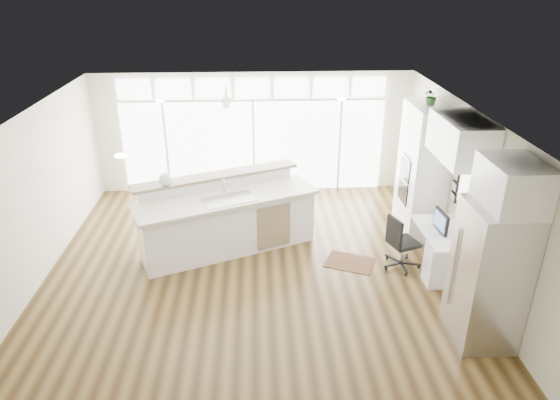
{
  "coord_description": "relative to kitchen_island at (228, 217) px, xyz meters",
  "views": [
    {
      "loc": [
        0.09,
        -6.79,
        4.67
      ],
      "look_at": [
        0.44,
        0.6,
        1.25
      ],
      "focal_mm": 32.0,
      "sensor_mm": 36.0,
      "label": 1
    }
  ],
  "objects": [
    {
      "name": "floor",
      "position": [
        0.48,
        -1.22,
        -0.65
      ],
      "size": [
        7.0,
        8.0,
        0.02
      ],
      "primitive_type": "cube",
      "color": "#3B2912",
      "rests_on": "ground"
    },
    {
      "name": "ceiling",
      "position": [
        0.48,
        -1.22,
        2.06
      ],
      "size": [
        7.0,
        8.0,
        0.02
      ],
      "primitive_type": "cube",
      "color": "silver",
      "rests_on": "wall_back"
    },
    {
      "name": "wall_back",
      "position": [
        0.48,
        2.78,
        0.71
      ],
      "size": [
        7.0,
        0.04,
        2.7
      ],
      "primitive_type": "cube",
      "color": "beige",
      "rests_on": "floor"
    },
    {
      "name": "wall_left",
      "position": [
        -3.02,
        -1.22,
        0.71
      ],
      "size": [
        0.04,
        8.0,
        2.7
      ],
      "primitive_type": "cube",
      "color": "beige",
      "rests_on": "floor"
    },
    {
      "name": "wall_right",
      "position": [
        3.98,
        -1.22,
        0.71
      ],
      "size": [
        0.04,
        8.0,
        2.7
      ],
      "primitive_type": "cube",
      "color": "beige",
      "rests_on": "floor"
    },
    {
      "name": "glass_wall",
      "position": [
        0.48,
        2.72,
        0.41
      ],
      "size": [
        5.8,
        0.06,
        2.08
      ],
      "primitive_type": "cube",
      "color": "white",
      "rests_on": "wall_back"
    },
    {
      "name": "transom_row",
      "position": [
        0.48,
        2.72,
        1.74
      ],
      "size": [
        5.9,
        0.06,
        0.4
      ],
      "primitive_type": "cube",
      "color": "white",
      "rests_on": "wall_back"
    },
    {
      "name": "desk_window",
      "position": [
        3.94,
        -0.92,
        0.91
      ],
      "size": [
        0.04,
        0.85,
        0.85
      ],
      "primitive_type": "cube",
      "color": "white",
      "rests_on": "wall_right"
    },
    {
      "name": "ceiling_fan",
      "position": [
        -0.02,
        1.58,
        1.84
      ],
      "size": [
        1.16,
        1.16,
        0.32
      ],
      "primitive_type": "cube",
      "color": "white",
      "rests_on": "ceiling"
    },
    {
      "name": "recessed_lights",
      "position": [
        0.48,
        -1.02,
        2.04
      ],
      "size": [
        3.4,
        3.0,
        0.02
      ],
      "primitive_type": "cube",
      "color": "silver",
      "rests_on": "ceiling"
    },
    {
      "name": "oven_cabinet",
      "position": [
        3.65,
        0.58,
        0.61
      ],
      "size": [
        0.64,
        1.2,
        2.5
      ],
      "primitive_type": "cube",
      "color": "white",
      "rests_on": "floor"
    },
    {
      "name": "desk_nook",
      "position": [
        3.61,
        -0.92,
        -0.26
      ],
      "size": [
        0.72,
        1.3,
        0.76
      ],
      "primitive_type": "cube",
      "color": "white",
      "rests_on": "floor"
    },
    {
      "name": "upper_cabinets",
      "position": [
        3.65,
        -0.92,
        1.71
      ],
      "size": [
        0.64,
        1.3,
        0.64
      ],
      "primitive_type": "cube",
      "color": "white",
      "rests_on": "wall_right"
    },
    {
      "name": "refrigerator",
      "position": [
        3.59,
        -2.57,
        0.36
      ],
      "size": [
        0.76,
        0.9,
        2.0
      ],
      "primitive_type": "cube",
      "color": "silver",
      "rests_on": "floor"
    },
    {
      "name": "fridge_cabinet",
      "position": [
        3.65,
        -2.57,
        1.66
      ],
      "size": [
        0.64,
        0.9,
        0.6
      ],
      "primitive_type": "cube",
      "color": "white",
      "rests_on": "wall_right"
    },
    {
      "name": "framed_photos",
      "position": [
        3.94,
        -0.3,
        0.76
      ],
      "size": [
        0.06,
        0.22,
        0.8
      ],
      "primitive_type": "cube",
      "color": "black",
      "rests_on": "wall_right"
    },
    {
      "name": "kitchen_island",
      "position": [
        0.0,
        0.0,
        0.0
      ],
      "size": [
        3.46,
        2.37,
        1.29
      ],
      "primitive_type": "cube",
      "rotation": [
        0.0,
        0.0,
        0.39
      ],
      "color": "white",
      "rests_on": "floor"
    },
    {
      "name": "rug",
      "position": [
        2.14,
        -0.59,
        -0.64
      ],
      "size": [
        0.99,
        0.87,
        0.01
      ],
      "primitive_type": "cube",
      "rotation": [
        0.0,
        0.0,
        -0.41
      ],
      "color": "#351C11",
      "rests_on": "floor"
    },
    {
      "name": "office_chair",
      "position": [
        3.0,
        -0.75,
        -0.17
      ],
      "size": [
        0.62,
        0.6,
        0.95
      ],
      "primitive_type": "cube",
      "rotation": [
        0.0,
        0.0,
        0.35
      ],
      "color": "black",
      "rests_on": "floor"
    },
    {
      "name": "fishbowl",
      "position": [
        -1.03,
        0.0,
        0.76
      ],
      "size": [
        0.3,
        0.3,
        0.23
      ],
      "primitive_type": "sphere",
      "rotation": [
        0.0,
        0.0,
        0.41
      ],
      "color": "silver",
      "rests_on": "kitchen_island"
    },
    {
      "name": "monitor",
      "position": [
        3.53,
        -0.92,
        0.31
      ],
      "size": [
        0.12,
        0.47,
        0.39
      ],
      "primitive_type": "cube",
      "rotation": [
        0.0,
        0.0,
        0.09
      ],
      "color": "black",
      "rests_on": "desk_nook"
    },
    {
      "name": "keyboard",
      "position": [
        3.36,
        -0.92,
        0.12
      ],
      "size": [
        0.16,
        0.31,
        0.01
      ],
      "primitive_type": "cube",
      "rotation": [
        0.0,
        0.0,
        0.15
      ],
      "color": "white",
      "rests_on": "desk_nook"
    },
    {
      "name": "potted_plant",
      "position": [
        3.65,
        0.58,
        1.98
      ],
      "size": [
        0.33,
        0.36,
        0.25
      ],
      "primitive_type": "imported",
      "rotation": [
        0.0,
        0.0,
        0.14
      ],
      "color": "#2A5F28",
      "rests_on": "oven_cabinet"
    }
  ]
}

